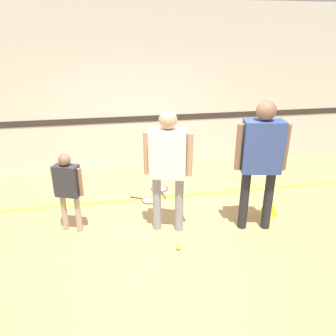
# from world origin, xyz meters

# --- Properties ---
(ground_plane) EXTENTS (16.00, 16.00, 0.00)m
(ground_plane) POSITION_xyz_m (0.00, 0.00, 0.00)
(ground_plane) COLOR tan
(wall_back) EXTENTS (16.00, 0.07, 3.20)m
(wall_back) POSITION_xyz_m (0.00, 2.59, 1.60)
(wall_back) COLOR beige
(wall_back) RESTS_ON ground_plane
(floor_stripe) EXTENTS (14.40, 0.10, 0.01)m
(floor_stripe) POSITION_xyz_m (0.00, 1.04, 0.00)
(floor_stripe) COLOR yellow
(floor_stripe) RESTS_ON ground_plane
(person_instructor) EXTENTS (0.63, 0.39, 1.72)m
(person_instructor) POSITION_xyz_m (0.11, 0.06, 1.06)
(person_instructor) COLOR gray
(person_instructor) RESTS_ON ground_plane
(person_student_left) EXTENTS (0.41, 0.28, 1.15)m
(person_student_left) POSITION_xyz_m (-1.24, 0.28, 0.71)
(person_student_left) COLOR tan
(person_student_left) RESTS_ON ground_plane
(person_student_right) EXTENTS (0.69, 0.38, 1.84)m
(person_student_right) POSITION_xyz_m (1.33, -0.12, 1.14)
(person_student_right) COLOR #232328
(person_student_right) RESTS_ON ground_plane
(racket_spare_on_floor) EXTENTS (0.48, 0.37, 0.03)m
(racket_spare_on_floor) POSITION_xyz_m (-0.06, 0.97, 0.01)
(racket_spare_on_floor) COLOR red
(racket_spare_on_floor) RESTS_ON ground_plane
(racket_second_spare) EXTENTS (0.33, 0.56, 0.03)m
(racket_second_spare) POSITION_xyz_m (0.20, 1.35, 0.01)
(racket_second_spare) COLOR red
(racket_second_spare) RESTS_ON ground_plane
(tennis_ball_near_instructor) EXTENTS (0.07, 0.07, 0.07)m
(tennis_ball_near_instructor) POSITION_xyz_m (0.15, -0.46, 0.03)
(tennis_ball_near_instructor) COLOR #CCE038
(tennis_ball_near_instructor) RESTS_ON ground_plane
(tennis_ball_by_spare_racket) EXTENTS (0.07, 0.07, 0.07)m
(tennis_ball_by_spare_racket) POSITION_xyz_m (0.02, 0.97, 0.03)
(tennis_ball_by_spare_racket) COLOR #CCE038
(tennis_ball_by_spare_racket) RESTS_ON ground_plane
(training_cone) EXTENTS (0.27, 0.27, 0.29)m
(training_cone) POSITION_xyz_m (1.74, 0.21, 0.15)
(training_cone) COLOR yellow
(training_cone) RESTS_ON ground_plane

